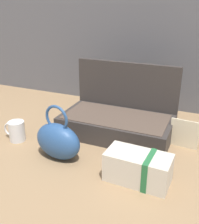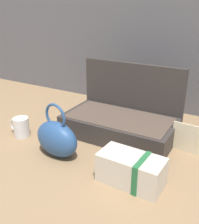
% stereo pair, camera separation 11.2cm
% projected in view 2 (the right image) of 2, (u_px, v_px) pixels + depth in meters
% --- Properties ---
extents(ground_plane, '(6.00, 6.00, 0.00)m').
position_uv_depth(ground_plane, '(97.00, 144.00, 1.21)').
color(ground_plane, '#8C6D4C').
extents(open_suitcase, '(0.51, 0.29, 0.32)m').
position_uv_depth(open_suitcase, '(122.00, 119.00, 1.28)').
color(open_suitcase, '#332D2B').
rests_on(open_suitcase, ground_plane).
extents(teal_pouch_handbag, '(0.21, 0.13, 0.23)m').
position_uv_depth(teal_pouch_handbag, '(57.00, 138.00, 1.10)').
color(teal_pouch_handbag, '#284C7F').
rests_on(teal_pouch_handbag, ground_plane).
extents(cream_toiletry_bag, '(0.23, 0.12, 0.11)m').
position_uv_depth(cream_toiletry_bag, '(132.00, 170.00, 0.93)').
color(cream_toiletry_bag, beige).
rests_on(cream_toiletry_bag, ground_plane).
extents(coffee_mug, '(0.11, 0.07, 0.09)m').
position_uv_depth(coffee_mug, '(21.00, 127.00, 1.27)').
color(coffee_mug, silver).
rests_on(coffee_mug, ground_plane).
extents(info_card_left, '(0.12, 0.02, 0.13)m').
position_uv_depth(info_card_left, '(187.00, 138.00, 1.13)').
color(info_card_left, beige).
rests_on(info_card_left, ground_plane).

